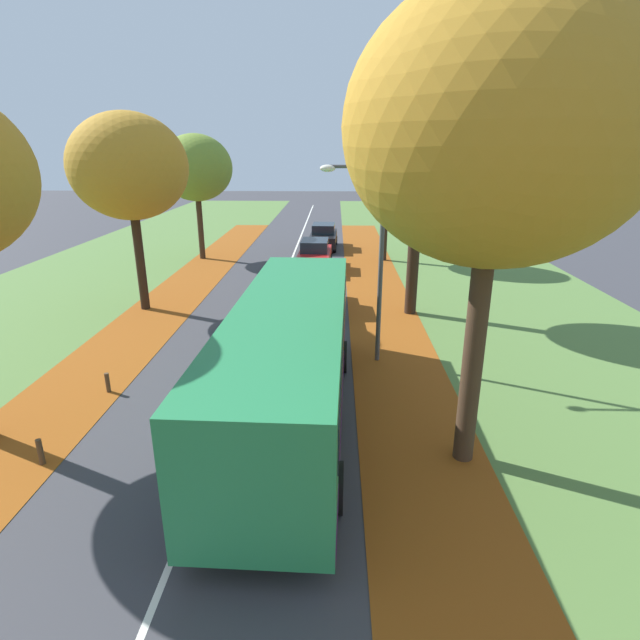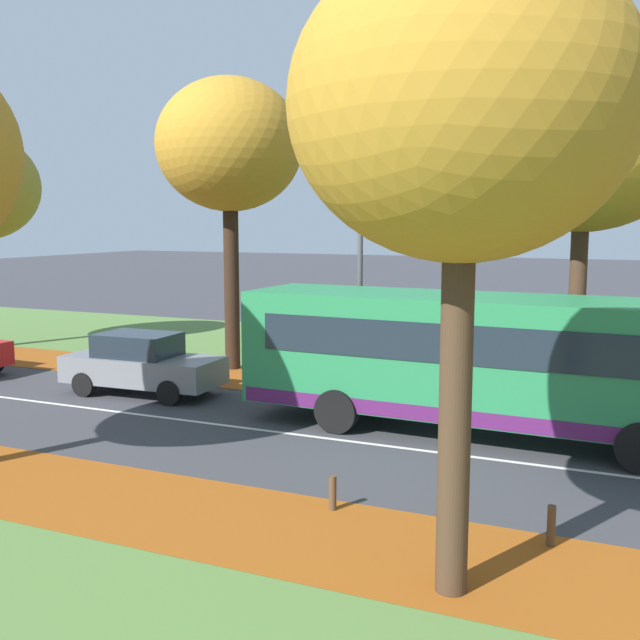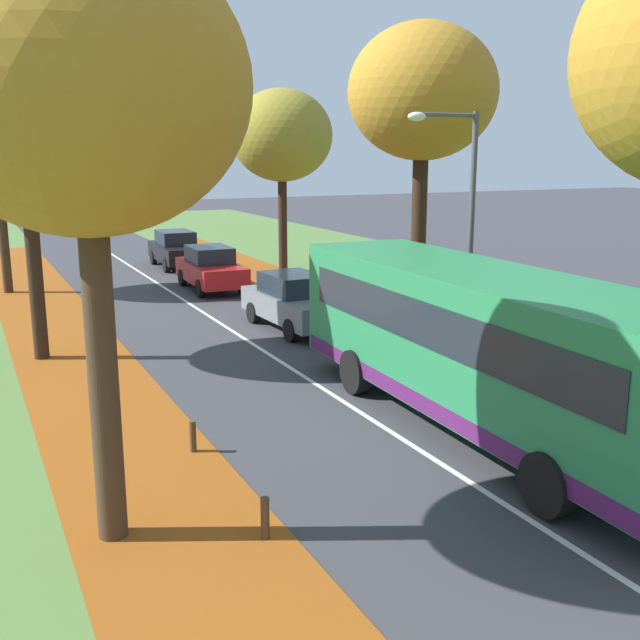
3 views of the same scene
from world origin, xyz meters
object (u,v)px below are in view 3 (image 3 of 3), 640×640
at_px(streetlamp_right, 460,211).
at_px(car_black_third_in_line, 176,249).
at_px(tree_left_mid, 23,126).
at_px(bollard_fourth, 265,518).
at_px(car_grey_lead, 295,301).
at_px(tree_left_near, 84,88).
at_px(car_red_following, 211,268).
at_px(tree_right_far, 282,136).
at_px(bus, 485,342).
at_px(bollard_fifth, 193,437).
at_px(tree_right_mid, 423,94).

distance_m(streetlamp_right, car_black_third_in_line, 18.86).
distance_m(tree_left_mid, streetlamp_right, 10.49).
height_order(bollard_fourth, car_grey_lead, car_grey_lead).
bearing_deg(bollard_fourth, car_grey_lead, 64.17).
distance_m(tree_left_near, car_grey_lead, 13.34).
bearing_deg(car_grey_lead, streetlamp_right, -70.27).
height_order(tree_left_near, car_red_following, tree_left_near).
bearing_deg(bollard_fourth, tree_right_far, 66.31).
distance_m(tree_right_far, bus, 19.51).
xyz_separation_m(bus, car_grey_lead, (0.19, 9.01, -0.89)).
bearing_deg(streetlamp_right, car_black_third_in_line, 95.62).
bearing_deg(car_red_following, tree_right_far, 31.87).
xyz_separation_m(tree_left_mid, bus, (6.89, -8.81, -3.98)).
relative_size(tree_left_near, car_red_following, 1.81).
height_order(bollard_fourth, bollard_fifth, bollard_fourth).
distance_m(bollard_fifth, car_red_following, 15.75).
relative_size(tree_right_mid, bollard_fifth, 15.51).
bearing_deg(bollard_fifth, tree_left_near, -127.60).
height_order(tree_left_mid, car_grey_lead, tree_left_mid).
distance_m(bus, car_black_third_in_line, 22.29).
xyz_separation_m(tree_left_mid, tree_right_far, (10.82, 9.88, 0.03)).
distance_m(tree_right_mid, bollard_fourth, 15.50).
distance_m(bollard_fourth, car_grey_lead, 12.28).
bearing_deg(bus, tree_right_mid, 64.27).
height_order(tree_right_far, car_grey_lead, tree_right_far).
distance_m(tree_left_mid, tree_right_mid, 11.07).
bearing_deg(tree_left_near, car_black_third_in_line, 72.75).
distance_m(car_red_following, car_black_third_in_line, 6.09).
height_order(tree_left_mid, car_red_following, tree_left_mid).
bearing_deg(tree_left_near, car_red_following, 68.18).
height_order(tree_right_mid, bollard_fifth, tree_right_mid).
height_order(tree_left_near, bollard_fifth, tree_left_near).
bearing_deg(car_grey_lead, bus, -91.20).
relative_size(streetlamp_right, bus, 0.57).
relative_size(car_grey_lead, car_red_following, 1.01).
xyz_separation_m(bollard_fifth, streetlamp_right, (7.26, 2.43, 3.45)).
xyz_separation_m(tree_left_near, car_black_third_in_line, (7.24, 23.33, -5.02)).
bearing_deg(tree_left_near, streetlamp_right, 27.81).
relative_size(tree_right_far, bus, 0.73).
distance_m(bollard_fourth, car_red_following, 18.92).
bearing_deg(tree_right_mid, bollard_fourth, -131.22).
bearing_deg(car_black_third_in_line, tree_left_mid, -117.96).
bearing_deg(bollard_fourth, car_black_third_in_line, 77.44).
distance_m(tree_right_far, streetlamp_right, 15.20).
distance_m(car_grey_lead, car_red_following, 7.19).
xyz_separation_m(tree_right_mid, bus, (-4.13, -8.57, -5.05)).
height_order(bollard_fourth, car_black_third_in_line, car_black_third_in_line).
relative_size(tree_left_near, bollard_fifth, 13.57).
xyz_separation_m(tree_left_near, bollard_fifth, (1.81, 2.35, -5.55)).
distance_m(streetlamp_right, bus, 4.73).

